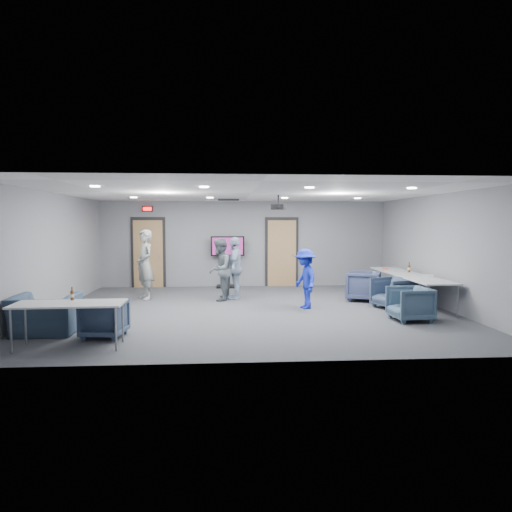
{
  "coord_description": "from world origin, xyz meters",
  "views": [
    {
      "loc": [
        -0.62,
        -10.45,
        2.01
      ],
      "look_at": [
        0.15,
        0.75,
        1.2
      ],
      "focal_mm": 32.0,
      "sensor_mm": 36.0,
      "label": 1
    }
  ],
  "objects": [
    {
      "name": "bottle_right",
      "position": [
        4.18,
        1.06,
        0.83
      ],
      "size": [
        0.07,
        0.07,
        0.27
      ],
      "color": "#5F3010",
      "rests_on": "table_right_a"
    },
    {
      "name": "door_left",
      "position": [
        -3.0,
        3.95,
        1.07
      ],
      "size": [
        1.06,
        0.17,
        2.24
      ],
      "color": "black",
      "rests_on": "wall_back"
    },
    {
      "name": "table_right_b",
      "position": [
        4.0,
        -0.3,
        0.69
      ],
      "size": [
        0.8,
        1.92,
        0.73
      ],
      "rotation": [
        0.0,
        0.0,
        1.57
      ],
      "color": "#AFB2B4",
      "rests_on": "floor"
    },
    {
      "name": "hvac_diffuser",
      "position": [
        -0.5,
        2.8,
        2.69
      ],
      "size": [
        0.6,
        0.6,
        0.03
      ],
      "primitive_type": "cube",
      "color": "black",
      "rests_on": "ceiling"
    },
    {
      "name": "chair_front_b",
      "position": [
        -3.87,
        -2.05,
        0.36
      ],
      "size": [
        1.11,
        0.97,
        0.71
      ],
      "primitive_type": "imported",
      "rotation": [
        0.0,
        0.0,
        3.15
      ],
      "color": "#35465B",
      "rests_on": "floor"
    },
    {
      "name": "person_c",
      "position": [
        -0.34,
        1.59,
        0.82
      ],
      "size": [
        0.55,
        1.02,
        1.65
      ],
      "primitive_type": "imported",
      "rotation": [
        0.0,
        0.0,
        -1.73
      ],
      "color": "#A0B2CD",
      "rests_on": "floor"
    },
    {
      "name": "table_right_a",
      "position": [
        4.0,
        1.6,
        0.69
      ],
      "size": [
        0.76,
        1.82,
        0.73
      ],
      "rotation": [
        0.0,
        0.0,
        1.57
      ],
      "color": "#AFB2B4",
      "rests_on": "floor"
    },
    {
      "name": "door_right",
      "position": [
        1.2,
        3.95,
        1.07
      ],
      "size": [
        1.06,
        0.17,
        2.24
      ],
      "color": "black",
      "rests_on": "wall_back"
    },
    {
      "name": "floor",
      "position": [
        0.0,
        0.0,
        0.0
      ],
      "size": [
        9.0,
        9.0,
        0.0
      ],
      "primitive_type": "plane",
      "color": "#36383E",
      "rests_on": "ground"
    },
    {
      "name": "wall_left",
      "position": [
        -4.5,
        0.0,
        1.35
      ],
      "size": [
        0.02,
        8.0,
        2.7
      ],
      "primitive_type": "cube",
      "color": "slate",
      "rests_on": "floor"
    },
    {
      "name": "projector",
      "position": [
        0.68,
        0.53,
        2.41
      ],
      "size": [
        0.38,
        0.36,
        0.35
      ],
      "rotation": [
        0.0,
        0.0,
        -0.34
      ],
      "color": "black",
      "rests_on": "ceiling"
    },
    {
      "name": "person_b",
      "position": [
        -0.75,
        1.34,
        0.81
      ],
      "size": [
        0.76,
        0.89,
        1.62
      ],
      "primitive_type": "imported",
      "rotation": [
        0.0,
        0.0,
        -1.78
      ],
      "color": "#565F67",
      "rests_on": "floor"
    },
    {
      "name": "bottle_front",
      "position": [
        -3.16,
        -2.74,
        0.81
      ],
      "size": [
        0.06,
        0.06,
        0.22
      ],
      "color": "#5F3010",
      "rests_on": "table_front_left"
    },
    {
      "name": "chair_right_c",
      "position": [
        3.18,
        -1.4,
        0.35
      ],
      "size": [
        0.83,
        0.81,
        0.7
      ],
      "primitive_type": "imported",
      "rotation": [
        0.0,
        0.0,
        -1.5
      ],
      "color": "#3A4F64",
      "rests_on": "floor"
    },
    {
      "name": "wall_back",
      "position": [
        0.0,
        4.0,
        1.35
      ],
      "size": [
        9.0,
        0.02,
        2.7
      ],
      "primitive_type": "cube",
      "color": "slate",
      "rests_on": "floor"
    },
    {
      "name": "wall_front",
      "position": [
        0.0,
        -4.0,
        1.35
      ],
      "size": [
        9.0,
        0.02,
        2.7
      ],
      "primitive_type": "cube",
      "color": "slate",
      "rests_on": "floor"
    },
    {
      "name": "chair_front_a",
      "position": [
        -2.74,
        -2.36,
        0.33
      ],
      "size": [
        0.78,
        0.79,
        0.65
      ],
      "primitive_type": "imported",
      "rotation": [
        0.0,
        0.0,
        3.02
      ],
      "color": "#374660",
      "rests_on": "floor"
    },
    {
      "name": "tv_stand",
      "position": [
        -0.53,
        3.75,
        0.91
      ],
      "size": [
        1.05,
        0.5,
        1.61
      ],
      "color": "black",
      "rests_on": "floor"
    },
    {
      "name": "person_a",
      "position": [
        -2.72,
        1.69,
        0.92
      ],
      "size": [
        0.72,
        0.8,
        1.84
      ],
      "primitive_type": "imported",
      "rotation": [
        0.0,
        0.0,
        -1.03
      ],
      "color": "gray",
      "rests_on": "floor"
    },
    {
      "name": "exit_sign",
      "position": [
        -3.0,
        3.93,
        2.45
      ],
      "size": [
        0.32,
        0.08,
        0.16
      ],
      "color": "black",
      "rests_on": "wall_back"
    },
    {
      "name": "chair_right_a",
      "position": [
        2.96,
        1.07,
        0.39
      ],
      "size": [
        1.1,
        1.09,
        0.77
      ],
      "primitive_type": "imported",
      "rotation": [
        0.0,
        0.0,
        -1.97
      ],
      "color": "#374060",
      "rests_on": "floor"
    },
    {
      "name": "wall_right",
      "position": [
        4.5,
        0.0,
        1.35
      ],
      "size": [
        0.02,
        8.0,
        2.7
      ],
      "primitive_type": "cube",
      "color": "slate",
      "rests_on": "floor"
    },
    {
      "name": "table_front_left",
      "position": [
        -3.13,
        -3.0,
        0.68
      ],
      "size": [
        1.76,
        0.78,
        0.73
      ],
      "rotation": [
        0.0,
        0.0,
        0.03
      ],
      "color": "#AFB2B4",
      "rests_on": "floor"
    },
    {
      "name": "ceiling",
      "position": [
        0.0,
        0.0,
        2.7
      ],
      "size": [
        9.0,
        9.0,
        0.0
      ],
      "primitive_type": "plane",
      "rotation": [
        3.14,
        0.0,
        0.0
      ],
      "color": "silver",
      "rests_on": "wall_back"
    },
    {
      "name": "downlights",
      "position": [
        0.0,
        0.0,
        2.68
      ],
      "size": [
        6.18,
        3.78,
        0.02
      ],
      "color": "white",
      "rests_on": "ceiling"
    },
    {
      "name": "snack_box",
      "position": [
        3.82,
        1.82,
        0.75
      ],
      "size": [
        0.19,
        0.16,
        0.04
      ],
      "primitive_type": "cube",
      "rotation": [
        0.0,
        0.0,
        -0.38
      ],
      "color": "#CF4E33",
      "rests_on": "table_right_a"
    },
    {
      "name": "chair_right_b",
      "position": [
        3.35,
        -0.03,
        0.37
      ],
      "size": [
        1.04,
        1.03,
        0.73
      ],
      "primitive_type": "imported",
      "rotation": [
        0.0,
        0.0,
        -1.17
      ],
      "color": "#324158",
      "rests_on": "floor"
    },
    {
      "name": "person_d",
      "position": [
        1.27,
        0.11,
        0.71
      ],
      "size": [
        0.69,
        1.0,
        1.41
      ],
      "primitive_type": "imported",
      "rotation": [
        0.0,
        0.0,
        -1.38
      ],
      "color": "#1B2BB3",
      "rests_on": "floor"
    },
    {
      "name": "wrapper",
      "position": [
        4.24,
        0.04,
        0.76
      ],
      "size": [
        0.27,
        0.23,
        0.05
      ],
      "primitive_type": "cube",
      "rotation": [
        0.0,
        0.0,
        -0.42
      ],
      "color": "silver",
      "rests_on": "table_right_b"
    }
  ]
}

